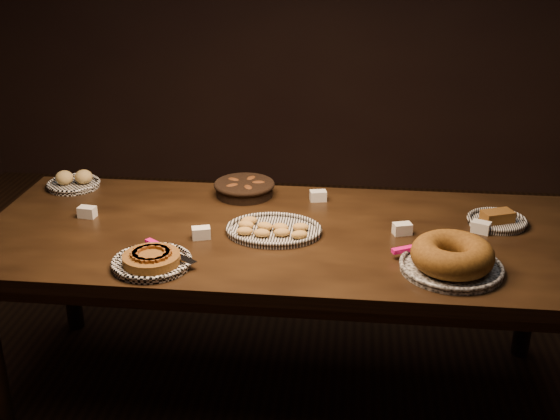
# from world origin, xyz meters

# --- Properties ---
(ground) EXTENTS (5.00, 5.00, 0.00)m
(ground) POSITION_xyz_m (0.00, 0.00, 0.00)
(ground) COLOR black
(ground) RESTS_ON ground
(buffet_table) EXTENTS (2.40, 1.00, 0.75)m
(buffet_table) POSITION_xyz_m (0.00, 0.00, 0.68)
(buffet_table) COLOR black
(buffet_table) RESTS_ON ground
(apple_tart_plate) EXTENTS (0.31, 0.29, 0.06)m
(apple_tart_plate) POSITION_xyz_m (-0.43, -0.34, 0.77)
(apple_tart_plate) COLOR white
(apple_tart_plate) RESTS_ON buffet_table
(madeleine_platter) EXTENTS (0.37, 0.30, 0.04)m
(madeleine_platter) POSITION_xyz_m (-0.04, -0.02, 0.77)
(madeleine_platter) COLOR black
(madeleine_platter) RESTS_ON buffet_table
(bundt_cake_plate) EXTENTS (0.39, 0.39, 0.11)m
(bundt_cake_plate) POSITION_xyz_m (0.62, -0.26, 0.80)
(bundt_cake_plate) COLOR black
(bundt_cake_plate) RESTS_ON buffet_table
(croissant_basket) EXTENTS (0.29, 0.29, 0.07)m
(croissant_basket) POSITION_xyz_m (-0.21, 0.36, 0.79)
(croissant_basket) COLOR black
(croissant_basket) RESTS_ON buffet_table
(bread_roll_plate) EXTENTS (0.24, 0.24, 0.08)m
(bread_roll_plate) POSITION_xyz_m (-1.00, 0.38, 0.77)
(bread_roll_plate) COLOR white
(bread_roll_plate) RESTS_ON buffet_table
(loaf_plate) EXTENTS (0.24, 0.24, 0.06)m
(loaf_plate) POSITION_xyz_m (0.85, 0.16, 0.77)
(loaf_plate) COLOR black
(loaf_plate) RESTS_ON buffet_table
(tent_cards) EXTENTS (1.67, 0.49, 0.04)m
(tent_cards) POSITION_xyz_m (0.05, 0.08, 0.77)
(tent_cards) COLOR white
(tent_cards) RESTS_ON buffet_table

